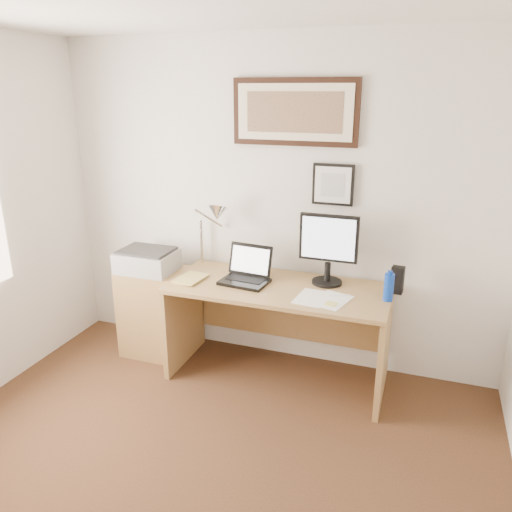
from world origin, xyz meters
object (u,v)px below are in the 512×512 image
at_px(side_cabinet, 155,311).
at_px(water_bottle, 389,287).
at_px(desk, 281,311).
at_px(laptop, 247,274).
at_px(printer, 147,260).
at_px(lcd_monitor, 328,246).
at_px(book, 181,277).

height_order(side_cabinet, water_bottle, water_bottle).
bearing_deg(water_bottle, desk, 173.68).
bearing_deg(laptop, water_bottle, -1.09).
xyz_separation_m(laptop, printer, (-0.84, -0.00, 0.01)).
distance_m(desk, lcd_monitor, 0.62).
height_order(laptop, printer, laptop).
relative_size(water_bottle, printer, 0.43).
height_order(side_cabinet, printer, printer).
bearing_deg(lcd_monitor, laptop, -165.86).
bearing_deg(lcd_monitor, printer, -174.12).
distance_m(book, printer, 0.36).
bearing_deg(laptop, desk, 14.74).
bearing_deg(water_bottle, laptop, 178.91).
distance_m(laptop, printer, 0.84).
distance_m(book, desk, 0.80).
height_order(side_cabinet, laptop, laptop).
height_order(water_bottle, printer, water_bottle).
xyz_separation_m(book, laptop, (0.49, 0.10, 0.05)).
bearing_deg(desk, printer, -176.47).
bearing_deg(book, side_cabinet, 157.50).
distance_m(water_bottle, lcd_monitor, 0.52).
bearing_deg(side_cabinet, laptop, -2.16).
bearing_deg(book, water_bottle, 3.17).
bearing_deg(printer, laptop, 0.07).
xyz_separation_m(side_cabinet, lcd_monitor, (1.39, 0.11, 0.68)).
bearing_deg(laptop, lcd_monitor, 14.14).
height_order(water_bottle, lcd_monitor, lcd_monitor).
xyz_separation_m(desk, lcd_monitor, (0.32, 0.08, 0.53)).
bearing_deg(book, desk, 12.81).
distance_m(side_cabinet, desk, 1.08).
relative_size(desk, laptop, 4.41).
xyz_separation_m(water_bottle, desk, (-0.77, 0.09, -0.33)).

